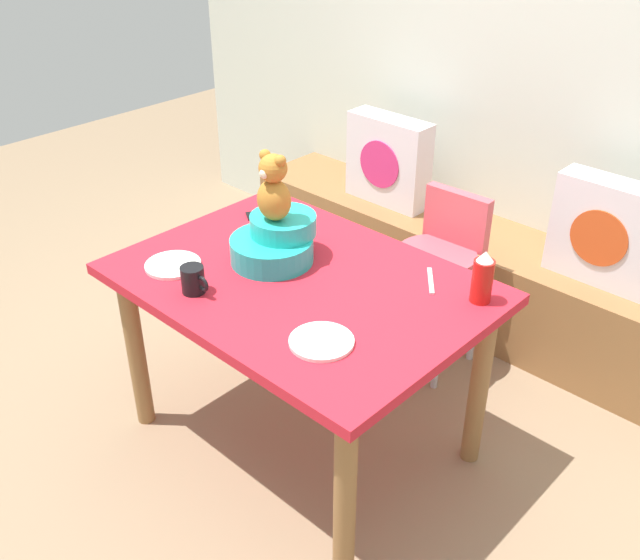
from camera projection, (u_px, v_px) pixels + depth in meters
ground_plane at (303, 437)px, 2.90m from camera, size 8.00×8.00×0.00m
back_wall at (537, 41)px, 3.14m from camera, size 4.40×0.10×2.60m
window_bench at (476, 275)px, 3.53m from camera, size 2.60×0.44×0.46m
pillow_floral_left at (388, 160)px, 3.61m from camera, size 0.44×0.15×0.44m
pillow_floral_right at (606, 232)px, 2.94m from camera, size 0.44×0.15×0.44m
dining_table at (301, 304)px, 2.57m from camera, size 1.27×0.91×0.74m
highchair at (438, 259)px, 3.07m from camera, size 0.34×0.46×0.79m
infant_seat_teal at (276, 241)px, 2.60m from camera, size 0.30×0.33×0.16m
teddy_bear at (274, 189)px, 2.49m from camera, size 0.13×0.12×0.25m
ketchup_bottle at (483, 278)px, 2.35m from camera, size 0.07×0.07×0.18m
coffee_mug at (193, 280)px, 2.41m from camera, size 0.12×0.08×0.09m
dinner_plate_near at (321, 341)px, 2.19m from camera, size 0.20×0.20×0.01m
dinner_plate_far at (173, 265)px, 2.58m from camera, size 0.20×0.20×0.01m
cell_phone at (264, 214)px, 2.94m from camera, size 0.13×0.16×0.01m
table_fork at (431, 281)px, 2.50m from camera, size 0.12×0.14×0.01m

